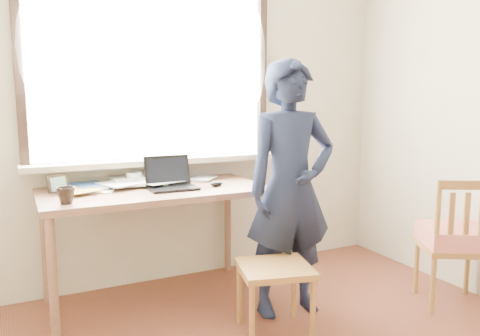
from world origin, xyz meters
name	(u,v)px	position (x,y,z in m)	size (l,w,h in m)	color
room_shell	(321,32)	(-0.02, 0.20, 1.64)	(3.52, 4.02, 2.61)	beige
desk	(155,201)	(-0.31, 1.63, 0.70)	(1.46, 0.73, 0.78)	brown
laptop	(170,181)	(-0.21, 1.60, 0.83)	(0.31, 0.25, 0.21)	black
mug_white	(134,178)	(-0.40, 1.84, 0.83)	(0.11, 0.11, 0.09)	white
mug_dark	(66,195)	(-0.89, 1.41, 0.83)	(0.10, 0.10, 0.10)	black
mouse	(216,184)	(0.09, 1.53, 0.80)	(0.09, 0.06, 0.03)	black
desk_clutter	(107,183)	(-0.59, 1.81, 0.81)	(0.79, 0.48, 0.05)	white
book_a	(80,187)	(-0.76, 1.84, 0.80)	(0.19, 0.25, 0.02)	white
book_b	(193,178)	(0.04, 1.86, 0.79)	(0.16, 0.22, 0.02)	white
picture_frame	(58,185)	(-0.91, 1.73, 0.84)	(0.13, 0.08, 0.11)	black
work_chair	(275,276)	(0.18, 0.88, 0.35)	(0.49, 0.48, 0.42)	#9E6D33
side_chair	(454,239)	(1.44, 0.69, 0.46)	(0.54, 0.54, 0.88)	#9E6D33
person	(291,189)	(0.42, 1.10, 0.81)	(0.59, 0.39, 1.62)	#151B30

